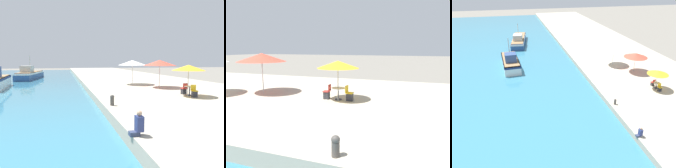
% 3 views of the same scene
% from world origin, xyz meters
% --- Properties ---
extents(quay_promenade, '(16.00, 90.00, 0.65)m').
position_xyz_m(quay_promenade, '(8.00, 37.00, 0.32)').
color(quay_promenade, '#B2A893').
rests_on(quay_promenade, ground_plane).
extents(fishing_boat_mid, '(3.83, 11.28, 4.28)m').
position_xyz_m(fishing_boat_mid, '(-8.28, 42.02, 0.88)').
color(fishing_boat_mid, navy).
rests_on(fishing_boat_mid, water_basin).
extents(cafe_umbrella_pink, '(2.49, 2.49, 2.38)m').
position_xyz_m(cafe_umbrella_pink, '(6.95, 15.33, 2.81)').
color(cafe_umbrella_pink, '#B7B7B7').
rests_on(cafe_umbrella_pink, quay_promenade).
extents(cafe_umbrella_white, '(3.29, 3.29, 2.77)m').
position_xyz_m(cafe_umbrella_white, '(7.17, 20.94, 3.12)').
color(cafe_umbrella_white, '#B7B7B7').
rests_on(cafe_umbrella_white, quay_promenade).
extents(cafe_umbrella_striped, '(3.24, 3.24, 2.75)m').
position_xyz_m(cafe_umbrella_striped, '(5.36, 24.26, 3.11)').
color(cafe_umbrella_striped, '#B7B7B7').
rests_on(cafe_umbrella_striped, quay_promenade).
extents(cafe_table, '(0.80, 0.80, 0.74)m').
position_xyz_m(cafe_table, '(7.14, 15.38, 1.18)').
color(cafe_table, '#333338').
rests_on(cafe_table, quay_promenade).
extents(cafe_chair_left, '(0.43, 0.46, 0.91)m').
position_xyz_m(cafe_chair_left, '(7.08, 16.10, 0.97)').
color(cafe_chair_left, '#2D2D33').
rests_on(cafe_chair_left, quay_promenade).
extents(cafe_chair_right, '(0.43, 0.46, 0.91)m').
position_xyz_m(cafe_chair_right, '(7.08, 14.66, 0.97)').
color(cafe_chair_right, '#2D2D33').
rests_on(cafe_chair_right, quay_promenade).
extents(person_at_quay, '(0.50, 0.36, 0.92)m').
position_xyz_m(person_at_quay, '(0.24, 7.65, 1.05)').
color(person_at_quay, '#333D5B').
rests_on(person_at_quay, quay_promenade).
extents(mooring_bollard, '(0.26, 0.26, 0.65)m').
position_xyz_m(mooring_bollard, '(0.49, 13.05, 1.00)').
color(mooring_bollard, '#4C4742').
rests_on(mooring_bollard, quay_promenade).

